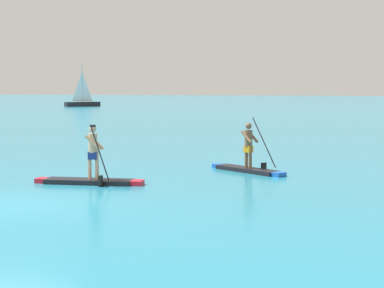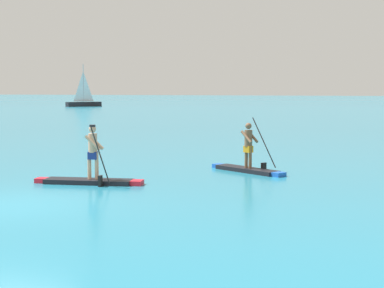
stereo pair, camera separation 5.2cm
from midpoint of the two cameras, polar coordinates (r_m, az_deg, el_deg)
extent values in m
plane|color=teal|center=(14.84, -16.86, -5.67)|extent=(440.00, 440.00, 0.00)
cube|color=black|center=(17.50, -9.98, -3.62)|extent=(2.67, 1.01, 0.14)
cube|color=red|center=(17.08, -5.31, -3.78)|extent=(0.39, 0.49, 0.14)
cube|color=red|center=(18.03, -14.40, -3.44)|extent=(0.38, 0.42, 0.14)
cylinder|color=tan|center=(17.35, -9.22, -2.13)|extent=(0.11, 0.11, 0.80)
cylinder|color=tan|center=(17.43, -9.92, -2.11)|extent=(0.11, 0.11, 0.80)
cube|color=navy|center=(17.35, -9.58, -1.11)|extent=(0.29, 0.26, 0.22)
cylinder|color=tan|center=(17.31, -9.60, 0.10)|extent=(0.26, 0.26, 0.55)
sphere|color=tan|center=(17.28, -9.63, 1.45)|extent=(0.21, 0.21, 0.21)
cylinder|color=black|center=(17.27, -9.63, 1.77)|extent=(0.18, 0.18, 0.06)
cylinder|color=tan|center=(17.44, -9.29, 0.19)|extent=(0.48, 0.16, 0.47)
cylinder|color=tan|center=(17.15, -9.61, 0.10)|extent=(0.48, 0.16, 0.47)
cylinder|color=black|center=(16.84, -8.91, -1.00)|extent=(0.58, 0.12, 1.69)
cube|color=black|center=(16.94, -8.87, -3.60)|extent=(0.11, 0.21, 0.32)
cube|color=black|center=(19.76, 5.47, -2.53)|extent=(2.42, 1.79, 0.14)
cube|color=blue|center=(18.84, 8.55, -2.96)|extent=(0.48, 0.50, 0.14)
cube|color=blue|center=(20.75, 2.67, -2.13)|extent=(0.45, 0.46, 0.14)
cylinder|color=brown|center=(19.61, 5.79, -1.32)|extent=(0.11, 0.11, 0.73)
cylinder|color=brown|center=(19.73, 5.40, -1.27)|extent=(0.11, 0.11, 0.73)
cube|color=orange|center=(19.64, 5.60, -0.50)|extent=(0.34, 0.32, 0.22)
cylinder|color=brown|center=(19.61, 5.61, 0.57)|extent=(0.26, 0.26, 0.55)
sphere|color=brown|center=(19.58, 5.62, 1.77)|extent=(0.21, 0.21, 0.21)
cylinder|color=brown|center=(19.68, 6.02, 0.74)|extent=(0.47, 0.36, 0.44)
cylinder|color=brown|center=(19.46, 5.41, 0.69)|extent=(0.47, 0.36, 0.44)
cylinder|color=black|center=(19.67, 7.12, 0.17)|extent=(0.94, 0.63, 1.63)
cube|color=black|center=(19.76, 7.09, -2.29)|extent=(0.17, 0.21, 0.32)
cube|color=black|center=(92.84, -10.52, 3.85)|extent=(4.40, 5.14, 0.71)
cylinder|color=#B2B2B7|center=(92.81, -10.56, 5.88)|extent=(0.12, 0.12, 5.86)
pyramid|color=white|center=(92.81, -10.55, 5.58)|extent=(1.46, 2.12, 4.68)
camera|label=1|loc=(0.03, -89.93, 0.01)|focal=54.55mm
camera|label=2|loc=(0.03, 90.07, -0.01)|focal=54.55mm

